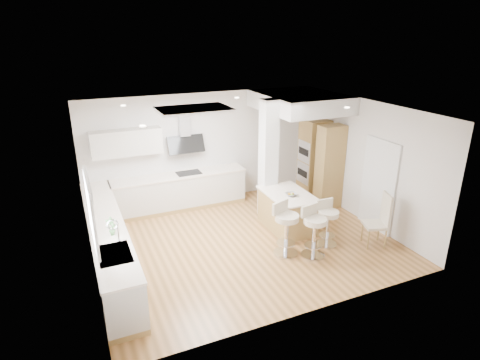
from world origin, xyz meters
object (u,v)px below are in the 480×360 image
peninsula (287,210)px  dining_chair (381,218)px  bar_stool_a (286,226)px  bar_stool_b (314,229)px  bar_stool_c (327,221)px

peninsula → dining_chair: (1.35, -1.44, 0.18)m
peninsula → bar_stool_a: bearing=-120.8°
bar_stool_b → peninsula: bearing=72.6°
bar_stool_a → dining_chair: size_ratio=0.96×
bar_stool_a → bar_stool_b: (0.46, -0.28, -0.03)m
bar_stool_c → peninsula: bearing=111.7°
dining_chair → bar_stool_a: bearing=-174.0°
peninsula → bar_stool_a: (-0.60, -0.96, 0.19)m
bar_stool_a → dining_chair: dining_chair is taller
peninsula → bar_stool_b: 1.27m
bar_stool_b → dining_chair: bearing=-18.5°
bar_stool_b → bar_stool_c: size_ratio=1.08×
peninsula → bar_stool_b: bearing=-95.2°
bar_stool_c → bar_stool_a: bearing=179.6°
bar_stool_a → bar_stool_b: bar_stool_a is taller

